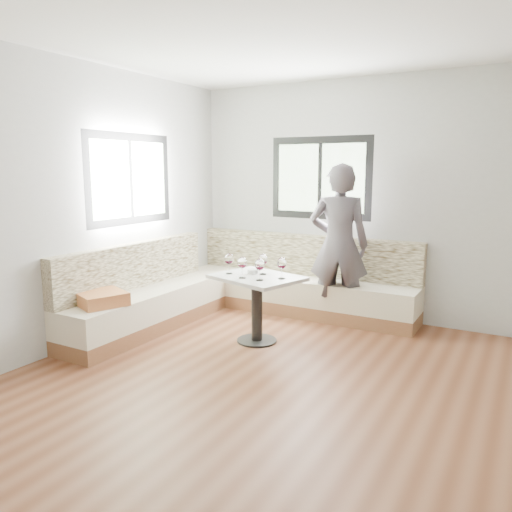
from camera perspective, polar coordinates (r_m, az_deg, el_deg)
The scene contains 10 objects.
room at distance 3.67m, azimuth 4.86°, elevation 4.42°, with size 5.01×5.01×2.81m.
banquette at distance 5.90m, azimuth -2.41°, elevation -4.10°, with size 2.90×2.80×0.95m.
table at distance 5.09m, azimuth 0.10°, elevation -4.20°, with size 0.99×0.86×0.69m.
person at distance 5.73m, azimuth 9.44°, elevation 1.27°, with size 0.67×0.44×1.83m, color #4E464D.
olive_ramekin at distance 5.15m, azimuth -0.38°, elevation -1.78°, with size 0.11×0.11×0.05m.
wine_glass_a at distance 5.13m, azimuth -3.11°, elevation -0.40°, with size 0.10×0.10×0.21m.
wine_glass_b at distance 4.92m, azimuth -1.59°, elevation -0.84°, with size 0.10×0.10×0.21m.
wine_glass_c at distance 4.82m, azimuth 0.42°, elevation -1.06°, with size 0.10×0.10×0.21m.
wine_glass_d at distance 5.09m, azimuth 0.80°, elevation -0.46°, with size 0.10×0.10×0.21m.
wine_glass_e at distance 4.89m, azimuth 2.96°, elevation -0.91°, with size 0.10×0.10×0.21m.
Camera 1 is at (1.44, -3.24, 1.76)m, focal length 35.00 mm.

